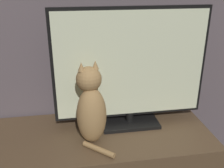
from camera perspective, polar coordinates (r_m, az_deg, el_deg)
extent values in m
cube|color=brown|center=(1.68, -2.80, -16.95)|extent=(1.30, 0.55, 0.44)
cube|color=black|center=(1.65, 3.80, -8.14)|extent=(0.34, 0.21, 0.02)
cylinder|color=black|center=(1.63, 3.84, -7.01)|extent=(0.04, 0.04, 0.05)
cube|color=black|center=(1.50, 4.10, 4.25)|extent=(0.89, 0.02, 0.65)
cube|color=beige|center=(1.49, 4.22, 4.09)|extent=(0.86, 0.01, 0.61)
ellipsoid|color=#997547|center=(1.40, -4.45, -6.86)|extent=(0.19, 0.17, 0.32)
ellipsoid|color=silver|center=(1.45, -5.06, -6.47)|extent=(0.10, 0.07, 0.18)
sphere|color=#997547|center=(1.34, -5.06, 1.06)|extent=(0.16, 0.16, 0.13)
cone|color=#997547|center=(1.31, -6.70, 3.78)|extent=(0.04, 0.04, 0.04)
cone|color=#997547|center=(1.33, -3.66, 4.18)|extent=(0.04, 0.04, 0.04)
cylinder|color=#997547|center=(1.40, -2.92, -14.03)|extent=(0.16, 0.15, 0.03)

